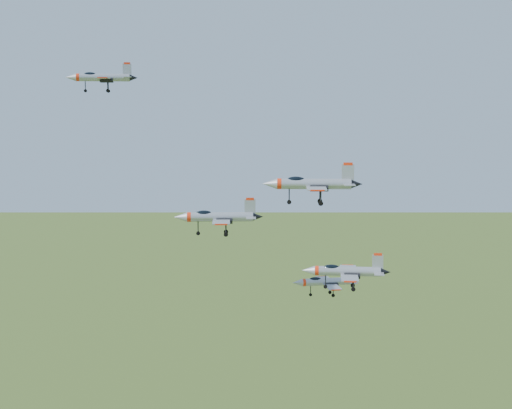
{
  "coord_description": "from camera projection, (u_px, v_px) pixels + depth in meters",
  "views": [
    {
      "loc": [
        -8.93,
        -102.17,
        138.08
      ],
      "look_at": [
        -0.25,
        -0.52,
        125.0
      ],
      "focal_mm": 50.0,
      "sensor_mm": 36.0,
      "label": 1
    }
  ],
  "objects": [
    {
      "name": "jet_lead",
      "position": [
        101.0,
        77.0,
        115.12
      ],
      "size": [
        11.57,
        9.56,
        3.09
      ],
      "rotation": [
        0.0,
        0.0,
        0.07
      ],
      "color": "#9BA0A7"
    },
    {
      "name": "jet_left_high",
      "position": [
        217.0,
        217.0,
        107.94
      ],
      "size": [
        13.62,
        11.23,
        3.64
      ],
      "rotation": [
        0.0,
        0.0,
        -0.05
      ],
      "color": "#9BA0A7"
    },
    {
      "name": "jet_right_high",
      "position": [
        311.0,
        184.0,
        83.89
      ],
      "size": [
        11.87,
        9.89,
        3.17
      ],
      "rotation": [
        0.0,
        0.0,
        -0.12
      ],
      "color": "#9BA0A7"
    },
    {
      "name": "jet_left_low",
      "position": [
        325.0,
        282.0,
        113.98
      ],
      "size": [
        11.15,
        9.22,
        2.98
      ],
      "rotation": [
        0.0,
        0.0,
        0.07
      ],
      "color": "#9BA0A7"
    },
    {
      "name": "jet_right_low",
      "position": [
        345.0,
        271.0,
        93.25
      ],
      "size": [
        11.61,
        9.74,
        3.11
      ],
      "rotation": [
        0.0,
        0.0,
        -0.18
      ],
      "color": "#9BA0A7"
    }
  ]
}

